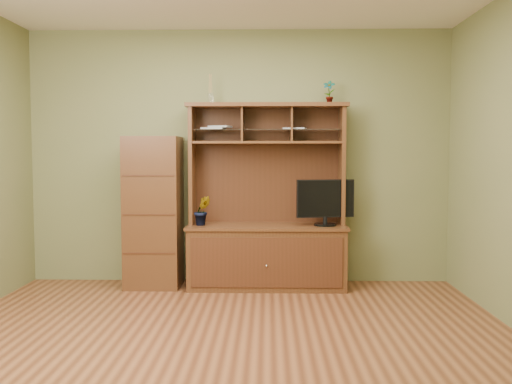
{
  "coord_description": "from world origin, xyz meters",
  "views": [
    {
      "loc": [
        0.31,
        -4.14,
        1.39
      ],
      "look_at": [
        0.2,
        1.2,
        1.02
      ],
      "focal_mm": 40.0,
      "sensor_mm": 36.0,
      "label": 1
    }
  ],
  "objects": [
    {
      "name": "magazines",
      "position": [
        0.04,
        1.8,
        1.65
      ],
      "size": [
        1.1,
        0.22,
        0.04
      ],
      "color": "#A9A9AE",
      "rests_on": "media_hutch"
    },
    {
      "name": "orchid_plant",
      "position": [
        -0.36,
        1.65,
        0.8
      ],
      "size": [
        0.2,
        0.17,
        0.3
      ],
      "primitive_type": "imported",
      "rotation": [
        0.0,
        0.0,
        0.27
      ],
      "color": "#27561D",
      "rests_on": "media_hutch"
    },
    {
      "name": "reed_diffuser",
      "position": [
        -0.29,
        1.81,
        2.02
      ],
      "size": [
        0.06,
        0.06,
        0.31
      ],
      "color": "silver",
      "rests_on": "media_hutch"
    },
    {
      "name": "media_hutch",
      "position": [
        0.3,
        1.73,
        0.52
      ],
      "size": [
        1.66,
        0.61,
        1.9
      ],
      "color": "#462414",
      "rests_on": "room"
    },
    {
      "name": "room",
      "position": [
        0.0,
        0.0,
        1.35
      ],
      "size": [
        4.54,
        4.04,
        2.74
      ],
      "color": "#5A2E19",
      "rests_on": "ground"
    },
    {
      "name": "monitor",
      "position": [
        0.9,
        1.65,
        0.9
      ],
      "size": [
        0.59,
        0.23,
        0.47
      ],
      "rotation": [
        0.0,
        0.0,
        0.17
      ],
      "color": "black",
      "rests_on": "media_hutch"
    },
    {
      "name": "top_plant",
      "position": [
        0.94,
        1.8,
        2.02
      ],
      "size": [
        0.15,
        0.12,
        0.24
      ],
      "primitive_type": "imported",
      "rotation": [
        0.0,
        0.0,
        -0.33
      ],
      "color": "#305D20",
      "rests_on": "media_hutch"
    },
    {
      "name": "side_cabinet",
      "position": [
        -0.88,
        1.73,
        0.78
      ],
      "size": [
        0.56,
        0.51,
        1.56
      ],
      "color": "#462414",
      "rests_on": "room"
    }
  ]
}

